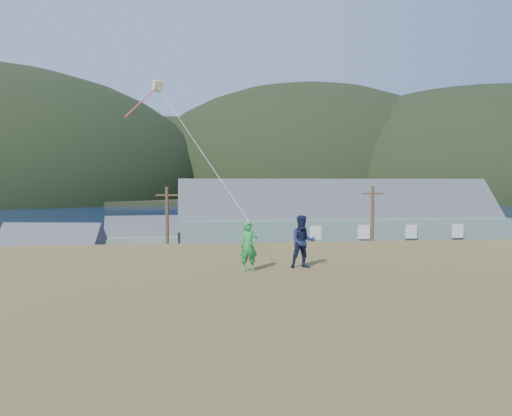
{
  "coord_description": "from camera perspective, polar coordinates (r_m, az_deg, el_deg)",
  "views": [
    {
      "loc": [
        -0.67,
        -35.15,
        9.99
      ],
      "look_at": [
        1.86,
        -12.63,
        8.8
      ],
      "focal_mm": 35.0,
      "sensor_mm": 36.0,
      "label": 1
    }
  ],
  "objects": [
    {
      "name": "shed_palegreen_near",
      "position": [
        52.61,
        -22.61,
        -5.2
      ],
      "size": [
        10.67,
        7.62,
        7.17
      ],
      "rotation": [
        0.0,
        0.0,
        -0.16
      ],
      "color": "slate",
      "rests_on": "waterfront_lot"
    },
    {
      "name": "ground",
      "position": [
        36.55,
        -5.25,
        -12.87
      ],
      "size": [
        900.0,
        900.0,
        0.0
      ],
      "primitive_type": "plane",
      "color": "#0A1638",
      "rests_on": "ground"
    },
    {
      "name": "far_shore",
      "position": [
        365.26,
        -6.31,
        1.57
      ],
      "size": [
        900.0,
        320.0,
        2.0
      ],
      "primitive_type": "cube",
      "color": "black",
      "rests_on": "ground"
    },
    {
      "name": "grass_strip",
      "position": [
        34.61,
        -5.18,
        -13.7
      ],
      "size": [
        110.0,
        8.0,
        0.1
      ],
      "primitive_type": "cube",
      "color": "#4C3D19",
      "rests_on": "ground"
    },
    {
      "name": "shed_palegreen_far",
      "position": [
        64.81,
        -12.41,
        -3.59
      ],
      "size": [
        10.68,
        6.66,
        6.87
      ],
      "rotation": [
        0.0,
        0.0,
        0.09
      ],
      "color": "gray",
      "rests_on": "waterfront_lot"
    },
    {
      "name": "utility_poles",
      "position": [
        37.03,
        -8.6,
        -4.99
      ],
      "size": [
        28.62,
        0.24,
        9.58
      ],
      "color": "#47331E",
      "rests_on": "waterfront_lot"
    },
    {
      "name": "kite_flyer_navy",
      "position": [
        16.22,
        5.38,
        -3.86
      ],
      "size": [
        0.85,
        0.67,
        1.71
      ],
      "primitive_type": "imported",
      "rotation": [
        0.0,
        0.0,
        0.03
      ],
      "color": "#151B3A",
      "rests_on": "hillside"
    },
    {
      "name": "kite_rig",
      "position": [
        24.79,
        -11.29,
        13.06
      ],
      "size": [
        2.39,
        4.97,
        11.55
      ],
      "color": "beige",
      "rests_on": "ground"
    },
    {
      "name": "wharf",
      "position": [
        75.94,
        -10.42,
        -4.26
      ],
      "size": [
        26.0,
        14.0,
        0.9
      ],
      "primitive_type": "cube",
      "color": "gray",
      "rests_on": "ground"
    },
    {
      "name": "shed_white",
      "position": [
        45.02,
        -0.33,
        -7.05
      ],
      "size": [
        7.76,
        5.98,
        5.5
      ],
      "rotation": [
        0.0,
        0.0,
        0.22
      ],
      "color": "silver",
      "rests_on": "waterfront_lot"
    },
    {
      "name": "far_hills",
      "position": [
        316.71,
        0.16,
        1.55
      ],
      "size": [
        760.0,
        265.0,
        143.0
      ],
      "color": "black",
      "rests_on": "ground"
    },
    {
      "name": "lodge",
      "position": [
        56.02,
        9.6,
        -2.37
      ],
      "size": [
        35.66,
        10.88,
        12.45
      ],
      "rotation": [
        0.0,
        0.0,
        0.03
      ],
      "color": "slate",
      "rests_on": "waterfront_lot"
    },
    {
      "name": "kite_flyer_green",
      "position": [
        15.56,
        -0.84,
        -4.43
      ],
      "size": [
        0.6,
        0.42,
        1.55
      ],
      "primitive_type": "imported",
      "rotation": [
        0.0,
        0.0,
        0.09
      ],
      "color": "green",
      "rests_on": "hillside"
    },
    {
      "name": "parked_cars",
      "position": [
        57.87,
        -13.05,
        -6.17
      ],
      "size": [
        26.18,
        11.39,
        1.54
      ],
      "color": "#32567D",
      "rests_on": "waterfront_lot"
    },
    {
      "name": "waterfront_lot",
      "position": [
        53.09,
        -5.63,
        -7.79
      ],
      "size": [
        72.0,
        36.0,
        0.12
      ],
      "primitive_type": "cube",
      "color": "#28282B",
      "rests_on": "ground"
    }
  ]
}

